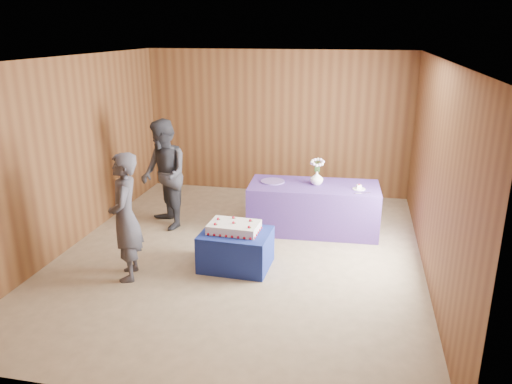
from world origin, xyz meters
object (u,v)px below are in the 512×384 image
(serving_table, at_px, (313,208))
(vase, at_px, (317,178))
(guest_left, at_px, (125,217))
(cake_table, at_px, (236,249))
(sheet_cake, at_px, (234,227))
(guest_right, at_px, (164,175))

(serving_table, height_order, vase, vase)
(guest_left, bearing_deg, cake_table, 94.91)
(cake_table, xyz_separation_m, vase, (0.91, 1.53, 0.60))
(vase, bearing_deg, sheet_cake, -121.89)
(serving_table, xyz_separation_m, guest_right, (-2.33, -0.33, 0.50))
(sheet_cake, distance_m, vase, 1.80)
(cake_table, height_order, guest_left, guest_left)
(cake_table, bearing_deg, guest_left, -153.85)
(sheet_cake, height_order, guest_left, guest_left)
(cake_table, bearing_deg, serving_table, 62.00)
(sheet_cake, bearing_deg, guest_left, -152.15)
(cake_table, xyz_separation_m, sheet_cake, (-0.03, 0.02, 0.31))
(cake_table, bearing_deg, guest_right, 143.49)
(serving_table, relative_size, guest_left, 1.22)
(vase, relative_size, guest_left, 0.13)
(serving_table, distance_m, guest_right, 2.41)
(cake_table, height_order, sheet_cake, sheet_cake)
(guest_left, bearing_deg, vase, 114.91)
(sheet_cake, xyz_separation_m, guest_right, (-1.42, 1.15, 0.31))
(vase, height_order, guest_right, guest_right)
(sheet_cake, bearing_deg, cake_table, -37.01)
(cake_table, relative_size, guest_right, 0.52)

